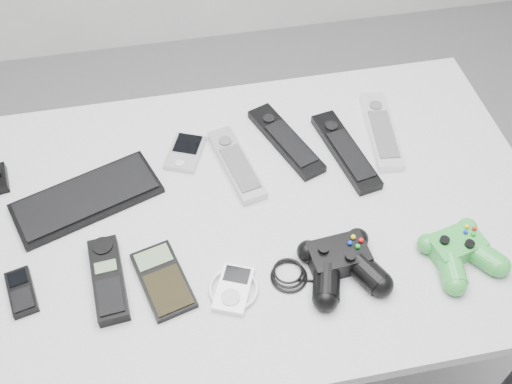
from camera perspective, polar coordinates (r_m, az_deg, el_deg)
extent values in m
cube|color=#9D9DA0|center=(1.24, -0.17, -2.10)|extent=(1.20, 0.77, 0.03)
cylinder|color=black|center=(1.80, -19.60, -4.08)|extent=(0.04, 0.04, 0.77)
cylinder|color=black|center=(1.88, 14.36, 1.06)|extent=(0.04, 0.04, 0.77)
cube|color=black|center=(1.28, -15.82, -0.53)|extent=(0.32, 0.22, 0.02)
cube|color=#AEAEB5|center=(1.33, -6.76, 3.80)|extent=(0.10, 0.12, 0.02)
cube|color=#AEAEB5|center=(1.29, -1.90, 2.72)|extent=(0.10, 0.22, 0.02)
cube|color=black|center=(1.33, 8.52, 3.93)|extent=(0.10, 0.25, 0.02)
cube|color=black|center=(1.34, 2.84, 4.97)|extent=(0.14, 0.24, 0.02)
cube|color=silver|center=(1.39, 11.83, 5.82)|extent=(0.08, 0.24, 0.02)
cube|color=black|center=(1.19, -21.45, -8.83)|extent=(0.07, 0.11, 0.02)
cube|color=black|center=(1.15, -13.91, -8.04)|extent=(0.07, 0.18, 0.03)
cube|color=black|center=(1.14, -8.85, -8.26)|extent=(0.12, 0.17, 0.02)
cube|color=white|center=(1.12, -2.16, -9.19)|extent=(0.12, 0.13, 0.02)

